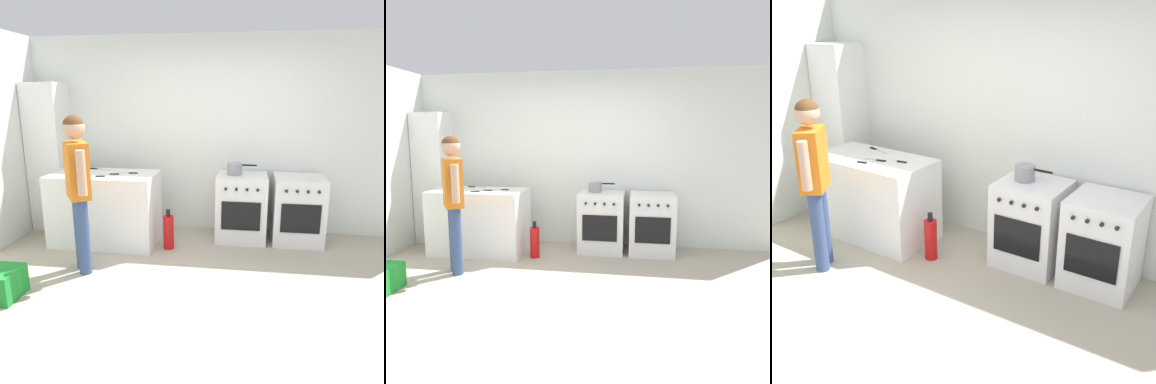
# 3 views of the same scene
# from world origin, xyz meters

# --- Properties ---
(ground_plane) EXTENTS (8.00, 8.00, 0.00)m
(ground_plane) POSITION_xyz_m (0.00, 0.00, 0.00)
(ground_plane) COLOR #ADA38E
(back_wall) EXTENTS (6.00, 0.10, 2.60)m
(back_wall) POSITION_xyz_m (0.00, 1.95, 1.30)
(back_wall) COLOR silver
(back_wall) RESTS_ON ground
(counter_unit) EXTENTS (1.30, 0.70, 0.90)m
(counter_unit) POSITION_xyz_m (-1.35, 1.20, 0.45)
(counter_unit) COLOR white
(counter_unit) RESTS_ON ground
(oven_left) EXTENTS (0.64, 0.62, 0.85)m
(oven_left) POSITION_xyz_m (0.35, 1.58, 0.43)
(oven_left) COLOR white
(oven_left) RESTS_ON ground
(oven_right) EXTENTS (0.62, 0.62, 0.85)m
(oven_right) POSITION_xyz_m (1.06, 1.58, 0.43)
(oven_right) COLOR white
(oven_right) RESTS_ON ground
(pot) EXTENTS (0.38, 0.20, 0.15)m
(pot) POSITION_xyz_m (0.25, 1.59, 0.93)
(pot) COLOR gray
(pot) RESTS_ON oven_left
(knife_bread) EXTENTS (0.35, 0.09, 0.01)m
(knife_bread) POSITION_xyz_m (-1.42, 1.00, 0.90)
(knife_bread) COLOR silver
(knife_bread) RESTS_ON counter_unit
(knife_utility) EXTENTS (0.25, 0.08, 0.01)m
(knife_utility) POSITION_xyz_m (-1.25, 1.15, 0.90)
(knife_utility) COLOR silver
(knife_utility) RESTS_ON counter_unit
(knife_paring) EXTENTS (0.21, 0.05, 0.01)m
(knife_paring) POSITION_xyz_m (-1.02, 1.25, 0.91)
(knife_paring) COLOR silver
(knife_paring) RESTS_ON counter_unit
(knife_chef) EXTENTS (0.31, 0.10, 0.01)m
(knife_chef) POSITION_xyz_m (-1.49, 1.43, 0.90)
(knife_chef) COLOR silver
(knife_chef) RESTS_ON counter_unit
(person) EXTENTS (0.36, 0.49, 1.65)m
(person) POSITION_xyz_m (-1.31, 0.40, 0.99)
(person) COLOR #384C7A
(person) RESTS_ON ground
(fire_extinguisher) EXTENTS (0.13, 0.13, 0.50)m
(fire_extinguisher) POSITION_xyz_m (-0.52, 1.10, 0.22)
(fire_extinguisher) COLOR red
(fire_extinguisher) RESTS_ON ground
(larder_cabinet) EXTENTS (0.48, 0.44, 2.00)m
(larder_cabinet) POSITION_xyz_m (-2.30, 1.68, 1.00)
(larder_cabinet) COLOR white
(larder_cabinet) RESTS_ON ground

